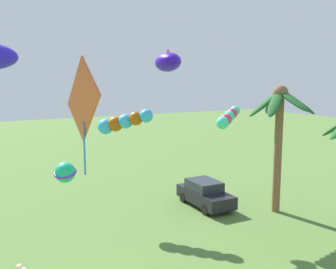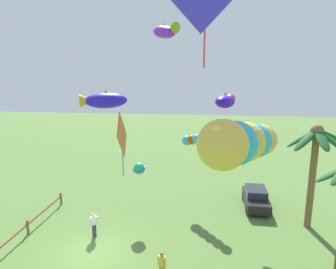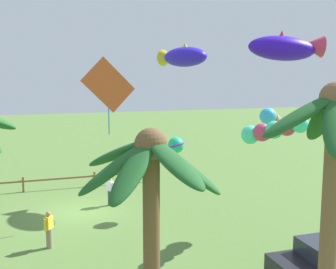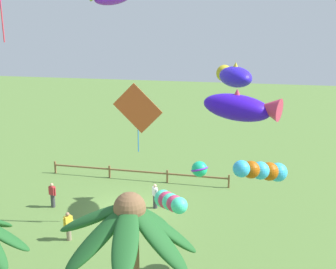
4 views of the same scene
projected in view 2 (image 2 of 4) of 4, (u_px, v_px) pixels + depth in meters
The scene contains 14 objects.
ground_plane at pixel (93, 252), 16.80m from camera, with size 120.00×120.00×0.00m, color #567A38.
palm_tree_2 at pixel (315, 150), 18.58m from camera, with size 3.82×3.85×7.04m.
rail_fence at pixel (4, 245), 16.45m from camera, with size 13.42×0.12×0.95m.
parked_car_0 at pixel (256, 198), 22.42m from camera, with size 3.94×1.81×1.51m.
spectator_0 at pixel (94, 225), 18.26m from camera, with size 0.42×0.44×1.59m.
spectator_2 at pixel (162, 266), 14.30m from camera, with size 0.41×0.46×1.59m.
kite_tube_0 at pixel (196, 139), 22.77m from camera, with size 2.26×2.43×1.38m.
kite_fish_1 at pixel (165, 31), 14.63m from camera, with size 1.97×1.80×0.90m.
kite_ball_2 at pixel (139, 169), 20.40m from camera, with size 1.27×1.28×0.85m.
kite_fish_3 at pixel (103, 100), 21.20m from camera, with size 2.71×3.68×1.41m.
kite_fish_4 at pixel (226, 101), 20.99m from camera, with size 3.08×2.03×1.24m.
kite_diamond_6 at pixel (122, 136), 16.46m from camera, with size 2.71×0.30×3.79m.
kite_tube_7 at pixel (263, 146), 19.25m from camera, with size 1.43×2.02×1.05m.
kite_tube_8 at pixel (243, 142), 7.63m from camera, with size 3.99×2.48×1.57m.
Camera 2 is at (14.40, 6.21, 10.10)m, focal length 30.90 mm.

